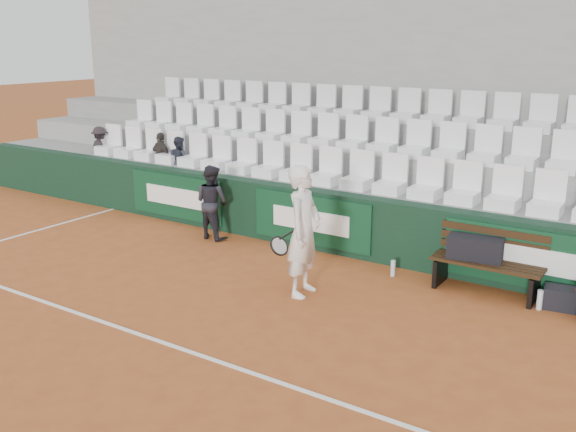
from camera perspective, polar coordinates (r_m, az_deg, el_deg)
The scene contains 20 objects.
ground at distance 7.81m, azimuth -11.66°, elevation -10.77°, with size 80.00×80.00×0.00m, color #AA5326.
court_baseline at distance 7.81m, azimuth -11.67°, elevation -10.74°, with size 18.00×0.06×0.01m, color white.
back_barrier at distance 10.59m, azimuth 3.76°, elevation -0.50°, with size 18.00×0.34×1.00m.
grandstand_tier_front at distance 11.15m, azimuth 5.07°, elevation 0.30°, with size 18.00×0.95×1.00m, color gray.
grandstand_tier_mid at distance 11.92m, azimuth 7.26°, elevation 2.35°, with size 18.00×0.95×1.45m, color gray.
grandstand_tier_back at distance 12.72m, azimuth 9.20°, elevation 4.14°, with size 18.00×0.95×1.90m, color gray.
grandstand_rear_wall at distance 13.10m, azimuth 10.58°, elevation 9.94°, with size 18.00×0.30×4.40m, color gray.
seat_row_front at distance 10.82m, azimuth 4.73°, elevation 4.27°, with size 11.90×0.44×0.63m, color white.
seat_row_mid at distance 11.57m, azimuth 7.05°, elevation 7.20°, with size 11.90×0.44×0.63m, color white.
seat_row_back at distance 12.37m, azimuth 9.11°, elevation 9.76°, with size 11.90×0.44×0.63m, color silver.
bench_left at distance 9.31m, azimuth 17.17°, elevation -5.25°, with size 1.50×0.56×0.45m, color #321E0F.
sports_bag_left at distance 9.27m, azimuth 16.31°, elevation -2.76°, with size 0.74×0.32×0.32m, color black.
sports_bag_ground at distance 9.15m, azimuth 23.26°, elevation -6.76°, with size 0.48×0.29×0.29m, color black.
water_bottle_near at distance 9.67m, azimuth 9.31°, elevation -4.61°, with size 0.07×0.07×0.24m, color silver.
water_bottle_far at distance 9.03m, azimuth 21.47°, elevation -6.94°, with size 0.07×0.07×0.27m, color silver.
tennis_player at distance 8.66m, azimuth 1.40°, elevation -1.35°, with size 0.76×0.71×1.81m.
ball_kid at distance 11.28m, azimuth -6.78°, elevation 1.24°, with size 0.64×0.50×1.31m, color black.
spectator_a at distance 14.62m, azimuth -16.43°, elevation 7.41°, with size 0.66×0.38×1.02m, color black.
spectator_b at distance 13.30m, azimuth -11.29°, elevation 7.01°, with size 0.60×0.25×1.03m, color #2E2925.
spectator_c at distance 12.97m, azimuth -9.71°, elevation 6.79°, with size 0.48×0.37×0.99m, color #212532.
Camera 1 is at (5.06, -4.88, 3.42)m, focal length 40.00 mm.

